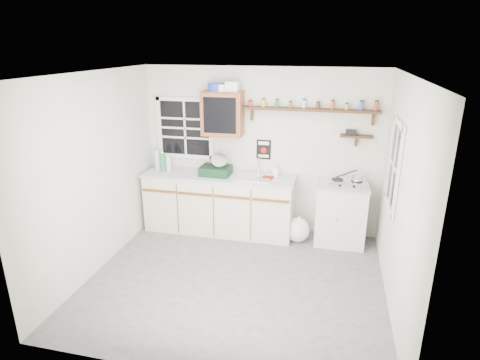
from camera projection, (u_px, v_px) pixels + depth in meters
name	position (u px, v px, depth m)	size (l,w,h in m)	color
room	(235.00, 185.00, 4.63)	(3.64, 3.24, 2.54)	#4B4B4D
main_cabinet	(219.00, 203.00, 6.21)	(2.31, 0.63, 0.92)	beige
right_cabinet	(341.00, 214.00, 5.84)	(0.73, 0.57, 0.91)	#B4B4AE
sink	(253.00, 177.00, 5.95)	(0.52, 0.44, 0.29)	silver
upper_cabinet	(222.00, 114.00, 5.89)	(0.60, 0.32, 0.65)	brown
upper_cabinet_clutter	(222.00, 87.00, 5.77)	(0.46, 0.24, 0.14)	#1831A0
spice_shelf	(312.00, 109.00, 5.64)	(1.91, 0.18, 0.35)	black
secondary_shelf	(355.00, 136.00, 5.63)	(0.45, 0.16, 0.24)	black
warning_sign	(264.00, 150.00, 6.07)	(0.22, 0.02, 0.30)	black
window_back	(185.00, 128.00, 6.25)	(0.93, 0.03, 0.98)	black
window_right	(395.00, 166.00, 4.68)	(0.03, 0.78, 1.08)	black
water_bottles	(162.00, 162.00, 6.24)	(0.26, 0.13, 0.32)	silver
dish_rack	(217.00, 168.00, 6.03)	(0.46, 0.35, 0.34)	black
soap_bottle	(275.00, 170.00, 5.97)	(0.08, 0.08, 0.18)	silver
rag	(268.00, 178.00, 5.90)	(0.15, 0.13, 0.02)	maroon
hotplate	(347.00, 183.00, 5.65)	(0.54, 0.32, 0.08)	silver
saucepan	(357.00, 178.00, 5.60)	(0.35, 0.15, 0.15)	silver
trash_bag	(298.00, 230.00, 5.94)	(0.39, 0.35, 0.44)	silver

